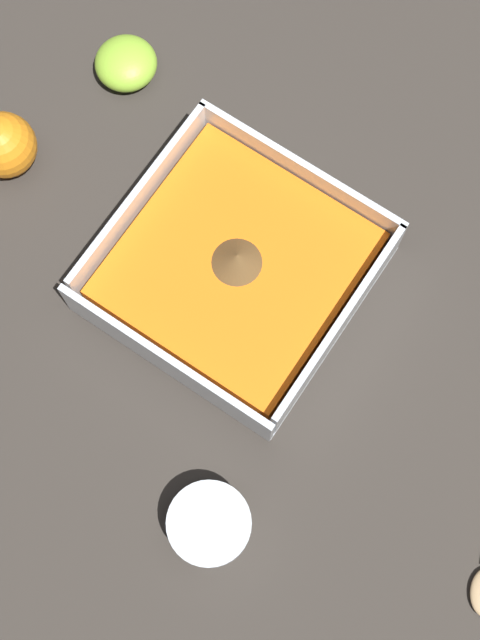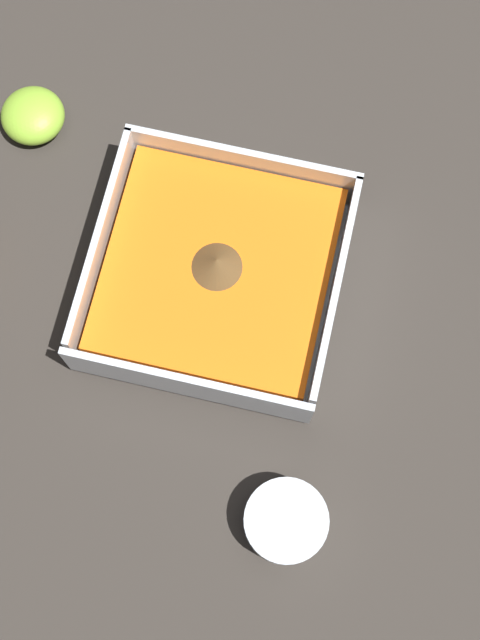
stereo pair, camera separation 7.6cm
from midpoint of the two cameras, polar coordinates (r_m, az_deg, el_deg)
The scene contains 4 objects.
ground_plane at distance 0.81m, azimuth -3.43°, elevation 1.76°, with size 4.00×4.00×0.00m, color #332D28.
square_dish at distance 0.79m, azimuth -4.23°, elevation 2.28°, with size 0.21×0.21×0.07m.
spice_bowl at distance 0.75m, azimuth -0.01°, elevation -13.31°, with size 0.07×0.07×0.04m.
lemon_half at distance 0.89m, azimuth -15.56°, elevation 12.09°, with size 0.06×0.06×0.03m.
Camera 2 is at (0.07, -0.24, 0.77)m, focal length 50.00 mm.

